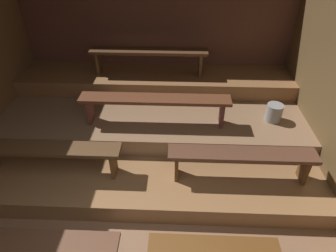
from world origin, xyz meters
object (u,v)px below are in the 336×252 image
bench_lower_left (49,152)px  bench_lower_right (242,157)px  bench_upper_center (149,54)px  pail_middle (274,112)px  bench_middle_center (155,102)px  bench_floor_left (55,247)px

bench_lower_left → bench_lower_right: 2.64m
bench_upper_center → pail_middle: 2.42m
bench_lower_left → bench_middle_center: bench_middle_center is taller
bench_upper_center → pail_middle: size_ratio=7.53×
pail_middle → bench_lower_right: bearing=-123.0°
bench_lower_right → pail_middle: bearing=57.0°
bench_floor_left → bench_upper_center: (0.75, 3.31, 0.88)m
bench_upper_center → pail_middle: bench_upper_center is taller
bench_lower_right → pail_middle: 1.26m
bench_lower_left → bench_floor_left: bearing=-69.4°
bench_floor_left → bench_lower_right: 2.52m
bench_lower_left → pail_middle: bearing=17.6°
pail_middle → bench_floor_left: bearing=-141.7°
bench_floor_left → bench_middle_center: bench_middle_center is taller
bench_floor_left → bench_upper_center: 3.50m
bench_lower_left → pail_middle: 3.49m
bench_floor_left → bench_upper_center: bench_upper_center is taller
bench_lower_left → bench_middle_center: (1.40, 0.89, 0.29)m
bench_middle_center → bench_upper_center: size_ratio=1.09×
bench_middle_center → pail_middle: size_ratio=8.20×
bench_upper_center → bench_lower_right: bearing=-55.6°
bench_floor_left → pail_middle: (2.87, 2.27, 0.35)m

